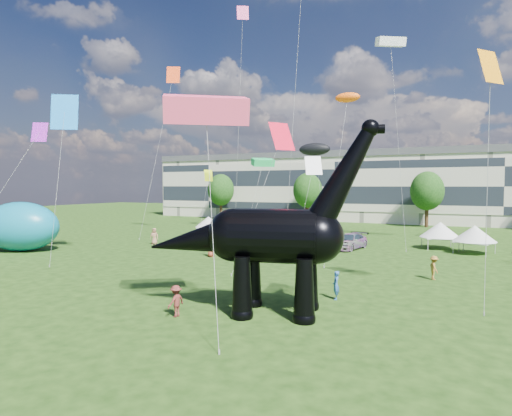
% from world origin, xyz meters
% --- Properties ---
extents(ground, '(220.00, 220.00, 0.00)m').
position_xyz_m(ground, '(0.00, 0.00, 0.00)').
color(ground, '#16330C').
rests_on(ground, ground).
extents(terrace_row, '(78.00, 11.00, 12.00)m').
position_xyz_m(terrace_row, '(-8.00, 62.00, 6.00)').
color(terrace_row, beige).
rests_on(terrace_row, ground).
extents(tree_far_left, '(5.20, 5.20, 9.44)m').
position_xyz_m(tree_far_left, '(-30.00, 53.00, 6.29)').
color(tree_far_left, '#382314').
rests_on(tree_far_left, ground).
extents(tree_mid_left, '(5.20, 5.20, 9.44)m').
position_xyz_m(tree_mid_left, '(-12.00, 53.00, 6.29)').
color(tree_mid_left, '#382314').
rests_on(tree_mid_left, ground).
extents(tree_mid_right, '(5.20, 5.20, 9.44)m').
position_xyz_m(tree_mid_right, '(8.00, 53.00, 6.29)').
color(tree_mid_right, '#382314').
rests_on(tree_mid_right, ground).
extents(dinosaur_sculpture, '(12.55, 4.83, 10.25)m').
position_xyz_m(dinosaur_sculpture, '(3.91, -0.08, 3.87)').
color(dinosaur_sculpture, black).
rests_on(dinosaur_sculpture, ground).
extents(car_silver, '(3.13, 4.73, 1.49)m').
position_xyz_m(car_silver, '(-11.53, 26.07, 0.75)').
color(car_silver, silver).
rests_on(car_silver, ground).
extents(car_grey, '(4.42, 1.89, 1.42)m').
position_xyz_m(car_grey, '(-8.29, 19.21, 0.71)').
color(car_grey, gray).
rests_on(car_grey, ground).
extents(car_white, '(5.18, 2.51, 1.42)m').
position_xyz_m(car_white, '(-6.90, 27.99, 0.71)').
color(car_white, silver).
rests_on(car_white, ground).
extents(car_dark, '(3.32, 5.86, 1.60)m').
position_xyz_m(car_dark, '(2.50, 24.22, 0.80)').
color(car_dark, '#595960').
rests_on(car_dark, ground).
extents(gazebo_near, '(4.99, 4.99, 2.82)m').
position_xyz_m(gazebo_near, '(11.02, 28.53, 1.98)').
color(gazebo_near, white).
rests_on(gazebo_near, ground).
extents(gazebo_far, '(5.03, 5.03, 2.77)m').
position_xyz_m(gazebo_far, '(14.20, 26.41, 1.95)').
color(gazebo_far, silver).
rests_on(gazebo_far, ground).
extents(gazebo_left, '(4.64, 4.64, 2.48)m').
position_xyz_m(gazebo_left, '(-17.70, 28.76, 1.74)').
color(gazebo_left, silver).
rests_on(gazebo_left, ground).
extents(inflatable_teal, '(9.13, 7.18, 5.00)m').
position_xyz_m(inflatable_teal, '(-27.22, 8.34, 2.50)').
color(inflatable_teal, '#0D789C').
rests_on(inflatable_teal, ground).
extents(visitors, '(42.69, 40.94, 1.88)m').
position_xyz_m(visitors, '(0.67, 15.20, 0.85)').
color(visitors, '#338034').
rests_on(visitors, ground).
extents(kites, '(52.50, 44.81, 29.44)m').
position_xyz_m(kites, '(3.58, 22.73, 20.12)').
color(kites, red).
rests_on(kites, ground).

